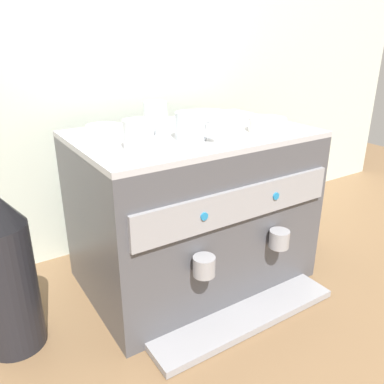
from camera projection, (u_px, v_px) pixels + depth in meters
name	position (u px, v px, depth m)	size (l,w,h in m)	color
ground_plane	(192.00, 274.00, 1.29)	(4.00, 4.00, 0.00)	brown
tiled_backsplash_wall	(137.00, 113.00, 1.40)	(2.80, 0.03, 0.95)	silver
espresso_machine	(193.00, 209.00, 1.20)	(0.67, 0.55, 0.48)	#4C4C51
ceramic_cup_0	(155.00, 117.00, 1.09)	(0.08, 0.10, 0.08)	silver
ceramic_cup_1	(139.00, 134.00, 0.93)	(0.08, 0.10, 0.07)	silver
ceramic_cup_2	(192.00, 126.00, 1.01)	(0.08, 0.12, 0.07)	silver
ceramic_bowl_0	(104.00, 131.00, 1.05)	(0.09, 0.09, 0.03)	white
ceramic_bowl_1	(208.00, 117.00, 1.22)	(0.12, 0.12, 0.03)	white
ceramic_bowl_2	(267.00, 125.00, 1.11)	(0.11, 0.11, 0.04)	white
coffee_grinder	(4.00, 272.00, 0.93)	(0.14, 0.14, 0.43)	black
milk_pitcher	(303.00, 225.00, 1.50)	(0.10, 0.10, 0.11)	#B7B7BC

